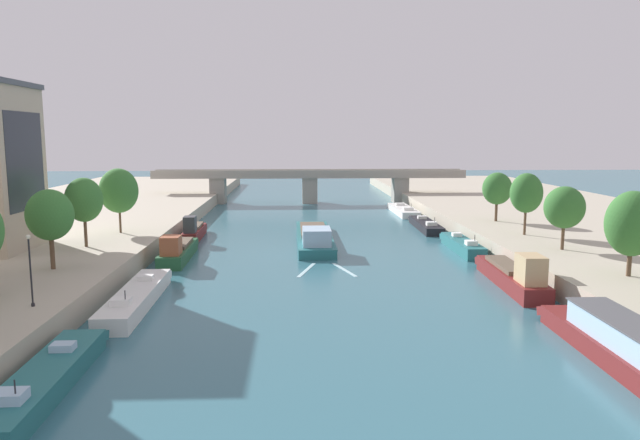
{
  "coord_description": "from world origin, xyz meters",
  "views": [
    {
      "loc": [
        -2.86,
        -16.19,
        12.65
      ],
      "look_at": [
        0.0,
        49.83,
        3.18
      ],
      "focal_mm": 33.08,
      "sensor_mm": 36.0,
      "label": 1
    }
  ],
  "objects": [
    {
      "name": "quay_left",
      "position": [
        -35.27,
        55.0,
        0.99
      ],
      "size": [
        36.0,
        170.0,
        1.99
      ],
      "primitive_type": "cube",
      "color": "#B2A893",
      "rests_on": "ground"
    },
    {
      "name": "quay_right",
      "position": [
        35.27,
        55.0,
        0.99
      ],
      "size": [
        36.0,
        170.0,
        1.99
      ],
      "primitive_type": "cube",
      "color": "#B2A893",
      "rests_on": "ground"
    },
    {
      "name": "barge_midriver",
      "position": [
        -0.56,
        52.26,
        0.85
      ],
      "size": [
        4.18,
        21.66,
        2.81
      ],
      "color": "#23666B",
      "rests_on": "ground"
    },
    {
      "name": "wake_behind_barge",
      "position": [
        0.02,
        38.46,
        0.01
      ],
      "size": [
        5.6,
        5.89,
        0.03
      ],
      "color": "#A5D1DB",
      "rests_on": "ground"
    },
    {
      "name": "moored_boat_left_end",
      "position": [
        -15.37,
        12.35,
        0.61
      ],
      "size": [
        2.66,
        13.44,
        2.26
      ],
      "color": "#23666B",
      "rests_on": "ground"
    },
    {
      "name": "moored_boat_left_lone",
      "position": [
        -14.78,
        27.39,
        0.63
      ],
      "size": [
        2.69,
        15.11,
        2.31
      ],
      "color": "silver",
      "rests_on": "ground"
    },
    {
      "name": "moored_boat_left_upstream",
      "position": [
        -14.88,
        43.77,
        0.95
      ],
      "size": [
        2.64,
        12.24,
        3.08
      ],
      "color": "#235633",
      "rests_on": "ground"
    },
    {
      "name": "moored_boat_left_second",
      "position": [
        -15.32,
        56.25,
        0.97
      ],
      "size": [
        2.03,
        10.45,
        3.21
      ],
      "color": "maroon",
      "rests_on": "ground"
    },
    {
      "name": "moored_boat_right_near",
      "position": [
        15.34,
        14.89,
        1.09
      ],
      "size": [
        3.13,
        15.24,
        2.61
      ],
      "color": "maroon",
      "rests_on": "ground"
    },
    {
      "name": "moored_boat_right_midway",
      "position": [
        15.43,
        31.33,
        1.06
      ],
      "size": [
        2.82,
        13.96,
        3.55
      ],
      "color": "maroon",
      "rests_on": "ground"
    },
    {
      "name": "moored_boat_right_far",
      "position": [
        15.62,
        47.16,
        0.67
      ],
      "size": [
        2.12,
        11.87,
        2.38
      ],
      "color": "#23666B",
      "rests_on": "ground"
    },
    {
      "name": "moored_boat_right_second",
      "position": [
        15.04,
        62.84,
        0.55
      ],
      "size": [
        2.67,
        13.6,
        2.14
      ],
      "color": "black",
      "rests_on": "ground"
    },
    {
      "name": "moored_boat_right_gap_after",
      "position": [
        14.93,
        79.09,
        0.54
      ],
      "size": [
        3.12,
        14.44,
        2.12
      ],
      "color": "silver",
      "rests_on": "ground"
    },
    {
      "name": "tree_left_by_lamp",
      "position": [
        -22.38,
        31.19,
        6.38
      ],
      "size": [
        3.66,
        3.66,
        6.46
      ],
      "color": "brown",
      "rests_on": "quay_left"
    },
    {
      "name": "tree_left_third",
      "position": [
        -23.08,
        40.89,
        6.54
      ],
      "size": [
        3.55,
        3.55,
        6.7
      ],
      "color": "brown",
      "rests_on": "quay_left"
    },
    {
      "name": "tree_left_past_mid",
      "position": [
        -22.17,
        49.14,
        6.66
      ],
      "size": [
        4.19,
        4.19,
        7.13
      ],
      "color": "brown",
      "rests_on": "quay_left"
    },
    {
      "name": "tree_right_distant",
      "position": [
        22.68,
        26.81,
        6.04
      ],
      "size": [
        3.92,
        3.92,
        6.56
      ],
      "color": "brown",
      "rests_on": "quay_right"
    },
    {
      "name": "tree_right_nearest",
      "position": [
        22.39,
        37.46,
        5.99
      ],
      "size": [
        3.72,
        3.72,
        5.99
      ],
      "color": "brown",
      "rests_on": "quay_right"
    },
    {
      "name": "tree_right_third",
      "position": [
        22.07,
        45.88,
        6.53
      ],
      "size": [
        3.44,
        3.44,
        6.7
      ],
      "color": "brown",
      "rests_on": "quay_right"
    },
    {
      "name": "tree_right_end_of_row",
      "position": [
        22.45,
        56.15,
        6.09
      ],
      "size": [
        3.64,
        3.64,
        6.13
      ],
      "color": "brown",
      "rests_on": "quay_right"
    },
    {
      "name": "lamppost_left_bank",
      "position": [
        -19.4,
        20.54,
        4.5
      ],
      "size": [
        0.28,
        0.28,
        4.58
      ],
      "color": "black",
      "rests_on": "quay_left"
    },
    {
      "name": "bridge_far",
      "position": [
        0.0,
        95.09,
        3.99
      ],
      "size": [
        58.53,
        4.4,
        6.3
      ],
      "color": "gray",
      "rests_on": "ground"
    }
  ]
}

